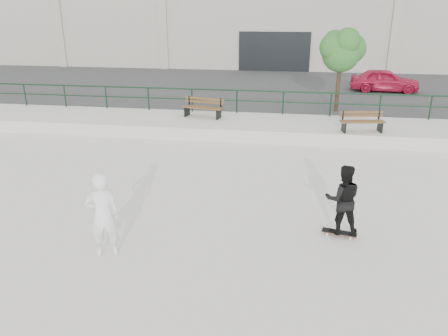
% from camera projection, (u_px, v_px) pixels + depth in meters
% --- Properties ---
extents(ground, '(120.00, 120.00, 0.00)m').
position_uv_depth(ground, '(220.00, 256.00, 9.22)').
color(ground, silver).
rests_on(ground, ground).
extents(ledge, '(30.00, 3.00, 0.50)m').
position_uv_depth(ledge, '(257.00, 127.00, 17.92)').
color(ledge, beige).
rests_on(ledge, ground).
extents(parking_strip, '(60.00, 14.00, 0.50)m').
position_uv_depth(parking_strip, '(269.00, 90.00, 25.78)').
color(parking_strip, '#3B3B3B').
rests_on(parking_strip, ground).
extents(railing, '(28.00, 0.06, 1.03)m').
position_uv_depth(railing, '(260.00, 97.00, 18.77)').
color(railing, '#12321C').
rests_on(railing, ledge).
extents(commercial_building, '(44.20, 16.33, 8.00)m').
position_uv_depth(commercial_building, '(280.00, 9.00, 37.21)').
color(commercial_building, '#B9B4A6').
rests_on(commercial_building, ground).
extents(bench_left, '(1.81, 0.86, 0.80)m').
position_uv_depth(bench_left, '(203.00, 108.00, 18.38)').
color(bench_left, brown).
rests_on(bench_left, ledge).
extents(bench_right, '(1.70, 0.76, 0.76)m').
position_uv_depth(bench_right, '(362.00, 122.00, 16.28)').
color(bench_right, brown).
rests_on(bench_right, ledge).
extents(tree, '(2.02, 1.80, 3.60)m').
position_uv_depth(tree, '(342.00, 49.00, 18.61)').
color(tree, '#3C301E').
rests_on(tree, parking_strip).
extents(red_car, '(3.69, 1.67, 1.23)m').
position_uv_depth(red_car, '(384.00, 80.00, 23.69)').
color(red_car, '#BD173A').
rests_on(red_car, parking_strip).
extents(skateboard, '(0.80, 0.36, 0.09)m').
position_uv_depth(skateboard, '(339.00, 233.00, 10.01)').
color(skateboard, black).
rests_on(skateboard, ground).
extents(standing_skater, '(0.82, 0.65, 1.63)m').
position_uv_depth(standing_skater, '(343.00, 199.00, 9.71)').
color(standing_skater, black).
rests_on(standing_skater, skateboard).
extents(seated_skater, '(0.80, 0.67, 1.86)m').
position_uv_depth(seated_skater, '(103.00, 215.00, 8.94)').
color(seated_skater, white).
rests_on(seated_skater, ground).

